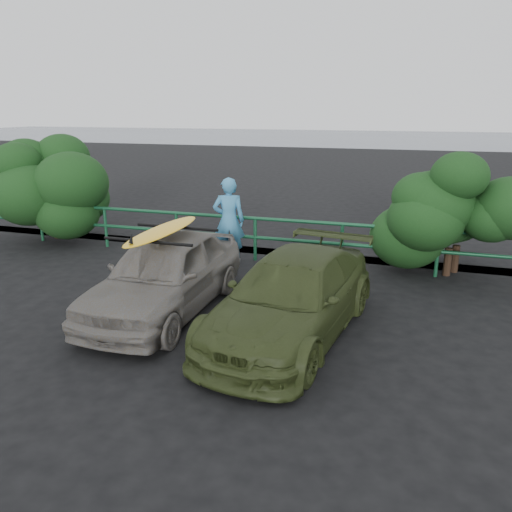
{
  "coord_description": "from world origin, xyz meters",
  "views": [
    {
      "loc": [
        4.38,
        -5.68,
        3.42
      ],
      "look_at": [
        1.95,
        2.04,
        1.02
      ],
      "focal_mm": 35.0,
      "sensor_mm": 36.0,
      "label": 1
    }
  ],
  "objects_px": {
    "guardrail": "(215,235)",
    "man": "(229,221)",
    "olive_vehicle": "(292,297)",
    "surfboard": "(163,230)",
    "sedan": "(165,274)"
  },
  "relations": [
    {
      "from": "guardrail",
      "to": "olive_vehicle",
      "type": "distance_m",
      "value": 4.56
    },
    {
      "from": "man",
      "to": "surfboard",
      "type": "xyz_separation_m",
      "value": [
        -0.05,
        -3.02,
        0.47
      ]
    },
    {
      "from": "olive_vehicle",
      "to": "surfboard",
      "type": "height_order",
      "value": "surfboard"
    },
    {
      "from": "man",
      "to": "surfboard",
      "type": "relative_size",
      "value": 0.82
    },
    {
      "from": "sedan",
      "to": "olive_vehicle",
      "type": "xyz_separation_m",
      "value": [
        2.31,
        -0.27,
        -0.06
      ]
    },
    {
      "from": "sedan",
      "to": "olive_vehicle",
      "type": "relative_size",
      "value": 0.93
    },
    {
      "from": "guardrail",
      "to": "surfboard",
      "type": "height_order",
      "value": "surfboard"
    },
    {
      "from": "olive_vehicle",
      "to": "surfboard",
      "type": "xyz_separation_m",
      "value": [
        -2.31,
        0.27,
        0.83
      ]
    },
    {
      "from": "sedan",
      "to": "olive_vehicle",
      "type": "height_order",
      "value": "sedan"
    },
    {
      "from": "olive_vehicle",
      "to": "man",
      "type": "bearing_deg",
      "value": 132.81
    },
    {
      "from": "guardrail",
      "to": "man",
      "type": "bearing_deg",
      "value": -35.49
    },
    {
      "from": "olive_vehicle",
      "to": "guardrail",
      "type": "bearing_deg",
      "value": 135.38
    },
    {
      "from": "man",
      "to": "guardrail",
      "type": "bearing_deg",
      "value": -53.94
    },
    {
      "from": "olive_vehicle",
      "to": "man",
      "type": "height_order",
      "value": "man"
    },
    {
      "from": "guardrail",
      "to": "olive_vehicle",
      "type": "relative_size",
      "value": 3.26
    }
  ]
}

